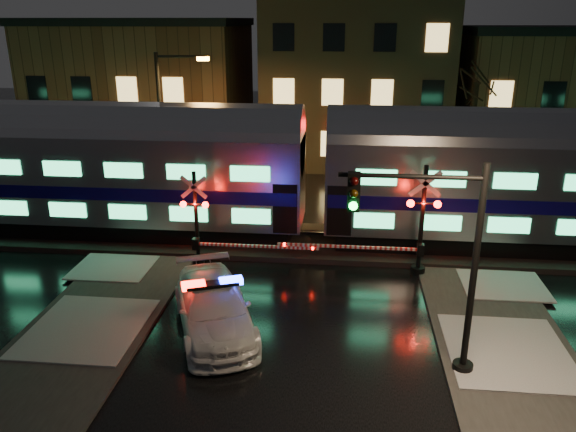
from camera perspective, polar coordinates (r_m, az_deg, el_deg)
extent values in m
plane|color=black|center=(20.33, 1.02, -8.26)|extent=(120.00, 120.00, 0.00)
cube|color=black|center=(24.81, 2.03, -2.68)|extent=(90.00, 4.20, 0.24)
cube|color=#2D2D2D|center=(17.17, -24.02, -15.62)|extent=(4.00, 20.00, 0.12)
cube|color=#2D2D2D|center=(15.98, 24.14, -18.50)|extent=(4.00, 20.00, 0.12)
cube|color=#553321|center=(42.79, -14.24, 12.19)|extent=(14.00, 10.00, 9.00)
cube|color=brown|center=(40.62, 6.83, 14.05)|extent=(12.00, 11.00, 11.50)
cube|color=#553321|center=(42.48, 24.88, 10.63)|extent=(12.00, 10.00, 8.50)
cube|color=black|center=(28.41, -24.54, -0.46)|extent=(24.00, 2.40, 0.80)
cube|color=#B7BAC1|center=(27.79, -25.20, 4.01)|extent=(25.00, 3.05, 3.80)
cube|color=#0E0968|center=(27.88, -25.08, 3.22)|extent=(24.75, 3.09, 0.55)
cube|color=#43FF9D|center=(26.82, -26.49, 0.73)|extent=(21.00, 0.05, 0.62)
cube|color=#43FF9D|center=(26.36, -27.07, 4.44)|extent=(21.00, 0.05, 0.62)
cylinder|color=#B7BAC1|center=(27.44, -25.70, 7.42)|extent=(25.00, 3.05, 3.05)
imported|color=white|center=(18.17, -7.56, -9.23)|extent=(4.01, 5.84, 1.57)
cube|color=black|center=(17.79, -7.68, -6.89)|extent=(1.68, 0.98, 0.10)
cube|color=#FF0C05|center=(17.72, -9.59, -6.96)|extent=(0.80, 0.60, 0.18)
cube|color=#1426FF|center=(17.84, -5.80, -6.58)|extent=(0.80, 0.60, 0.18)
cylinder|color=black|center=(22.55, 13.04, -5.42)|extent=(0.55, 0.55, 0.33)
cylinder|color=black|center=(21.80, 13.44, -0.57)|extent=(0.18, 0.18, 4.39)
sphere|color=#FF0C05|center=(21.32, 12.34, 1.25)|extent=(0.29, 0.29, 0.29)
sphere|color=#FF0C05|center=(21.46, 14.96, 1.15)|extent=(0.29, 0.29, 0.29)
cube|color=white|center=(21.74, 6.12, -3.13)|extent=(5.48, 0.10, 0.10)
cube|color=black|center=(21.94, 13.31, -3.35)|extent=(0.25, 0.30, 0.45)
cylinder|color=black|center=(23.10, -9.05, -4.58)|extent=(0.49, 0.49, 0.29)
cylinder|color=black|center=(22.43, -9.29, -0.36)|extent=(0.16, 0.16, 3.90)
sphere|color=#FF0C05|center=(22.17, -10.60, 1.19)|extent=(0.25, 0.25, 0.25)
sphere|color=#FF0C05|center=(21.94, -8.40, 1.12)|extent=(0.25, 0.25, 0.25)
cube|color=white|center=(22.04, -3.18, -3.08)|extent=(4.88, 0.10, 0.10)
cube|color=black|center=(22.53, -9.33, -2.79)|extent=(0.25, 0.30, 0.45)
cylinder|color=black|center=(17.09, 17.30, -14.51)|extent=(0.57, 0.57, 0.30)
cylinder|color=black|center=(15.70, 18.35, -5.68)|extent=(0.18, 0.18, 6.09)
cylinder|color=black|center=(14.51, 12.38, 3.95)|extent=(3.65, 0.12, 0.12)
cube|color=black|center=(14.38, 6.69, 2.45)|extent=(0.32, 0.28, 1.01)
sphere|color=#0CFF3F|center=(14.33, 6.64, 1.02)|extent=(0.22, 0.22, 0.22)
cylinder|color=black|center=(28.98, -12.69, 8.06)|extent=(0.20, 0.20, 7.95)
cylinder|color=black|center=(28.15, -10.88, 15.63)|extent=(2.39, 0.12, 0.12)
cube|color=#FF9E26|center=(27.86, -8.63, 15.52)|extent=(0.55, 0.28, 0.18)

